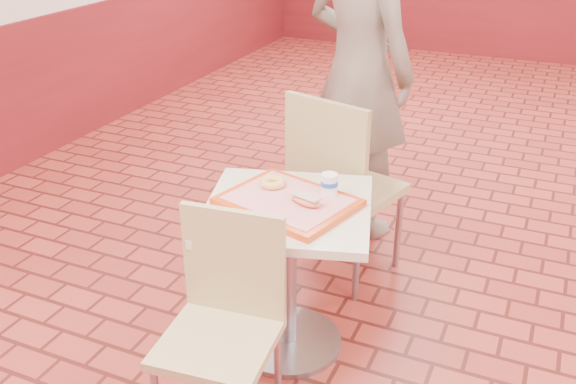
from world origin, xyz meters
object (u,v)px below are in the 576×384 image
at_px(chair_main_back, 339,180).
at_px(long_john_donut, 306,200).
at_px(main_table, 288,254).
at_px(ring_donut, 272,182).
at_px(paper_cup, 329,184).
at_px(customer, 359,70).
at_px(serving_tray, 288,202).
at_px(chair_main_front, 224,315).

distance_m(chair_main_back, long_john_donut, 0.67).
bearing_deg(main_table, ring_donut, 143.13).
bearing_deg(paper_cup, ring_donut, -173.52).
relative_size(customer, serving_tray, 3.78).
xyz_separation_m(chair_main_front, customer, (-0.07, 1.68, 0.47)).
xyz_separation_m(long_john_donut, paper_cup, (0.05, 0.13, 0.03)).
relative_size(chair_main_front, chair_main_back, 0.85).
height_order(ring_donut, paper_cup, paper_cup).
height_order(chair_main_back, long_john_donut, chair_main_back).
bearing_deg(ring_donut, chair_main_front, -83.13).
bearing_deg(chair_main_back, serving_tray, 104.86).
height_order(serving_tray, long_john_donut, long_john_donut).
height_order(chair_main_front, customer, customer).
bearing_deg(customer, long_john_donut, 119.62).
bearing_deg(serving_tray, chair_main_front, -94.66).
bearing_deg(chair_main_back, ring_donut, 93.40).
distance_m(main_table, serving_tray, 0.24).
bearing_deg(customer, chair_main_front, 112.91).
bearing_deg(chair_main_front, long_john_donut, 68.64).
height_order(chair_main_front, paper_cup, chair_main_front).
distance_m(serving_tray, paper_cup, 0.18).
bearing_deg(main_table, customer, 95.03).
bearing_deg(chair_main_back, paper_cup, 119.90).
distance_m(customer, long_john_donut, 1.25).
relative_size(chair_main_front, paper_cup, 9.68).
distance_m(chair_main_front, customer, 1.74).
bearing_deg(ring_donut, main_table, -36.87).
bearing_deg(chair_main_back, chair_main_front, 103.11).
bearing_deg(chair_main_front, chair_main_back, 81.56).
height_order(chair_main_back, paper_cup, chair_main_back).
distance_m(main_table, chair_main_front, 0.48).
distance_m(chair_main_back, serving_tray, 0.63).
xyz_separation_m(chair_main_front, paper_cup, (0.17, 0.59, 0.30)).
distance_m(chair_main_back, ring_donut, 0.58).
bearing_deg(long_john_donut, ring_donut, 152.37).
distance_m(main_table, chair_main_back, 0.61).
xyz_separation_m(ring_donut, long_john_donut, (0.19, -0.10, 0.00)).
distance_m(serving_tray, ring_donut, 0.14).
height_order(customer, serving_tray, customer).
bearing_deg(ring_donut, long_john_donut, -27.63).
relative_size(main_table, chair_main_front, 0.83).
xyz_separation_m(chair_main_back, customer, (-0.11, 0.59, 0.39)).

